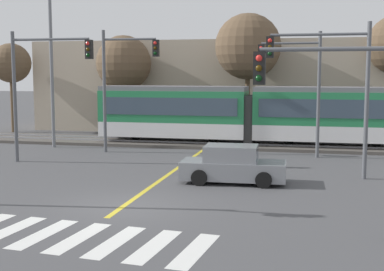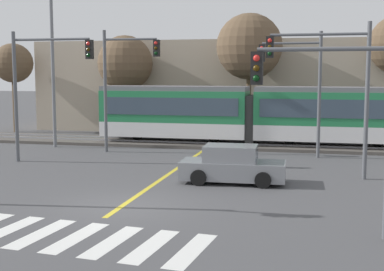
{
  "view_description": "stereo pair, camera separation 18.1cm",
  "coord_description": "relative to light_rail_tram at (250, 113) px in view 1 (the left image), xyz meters",
  "views": [
    {
      "loc": [
        6.06,
        -16.47,
        4.43
      ],
      "look_at": [
        0.79,
        6.96,
        1.6
      ],
      "focal_mm": 50.0,
      "sensor_mm": 36.0,
      "label": 1
    },
    {
      "loc": [
        6.23,
        -16.43,
        4.43
      ],
      "look_at": [
        0.79,
        6.96,
        1.6
      ],
      "focal_mm": 50.0,
      "sensor_mm": 36.0,
      "label": 2
    }
  ],
  "objects": [
    {
      "name": "track_bed",
      "position": [
        -2.47,
        0.01,
        -1.96
      ],
      "size": [
        120.0,
        4.0,
        0.18
      ],
      "primitive_type": "cube",
      "color": "#4C4742",
      "rests_on": "ground"
    },
    {
      "name": "traffic_light_mid_right",
      "position": [
        4.41,
        -8.87,
        2.24
      ],
      "size": [
        4.25,
        0.38,
        6.5
      ],
      "color": "#515459",
      "rests_on": "ground"
    },
    {
      "name": "lane_centre_line",
      "position": [
        -2.47,
        -9.48,
        -2.05
      ],
      "size": [
        0.2,
        14.97,
        0.01
      ],
      "primitive_type": "cube",
      "color": "gold",
      "rests_on": "ground"
    },
    {
      "name": "traffic_light_near_right",
      "position": [
        4.36,
        -17.2,
        1.62
      ],
      "size": [
        3.75,
        0.38,
        5.63
      ],
      "color": "#515459",
      "rests_on": "ground"
    },
    {
      "name": "building_backdrop_far",
      "position": [
        -4.21,
        8.66,
        1.34
      ],
      "size": [
        26.4,
        6.0,
        6.78
      ],
      "primitive_type": "cube",
      "color": "tan",
      "rests_on": "ground"
    },
    {
      "name": "bare_tree_west",
      "position": [
        -9.45,
        4.02,
        3.02
      ],
      "size": [
        3.9,
        3.9,
        7.04
      ],
      "color": "brown",
      "rests_on": "ground"
    },
    {
      "name": "crosswalk_stripe_5",
      "position": [
        -0.28,
        -19.18,
        -2.04
      ],
      "size": [
        0.84,
        2.84,
        0.01
      ],
      "primitive_type": "cube",
      "rotation": [
        0.0,
        0.0,
        -0.1
      ],
      "color": "silver",
      "rests_on": "ground"
    },
    {
      "name": "crosswalk_stripe_1",
      "position": [
        -4.66,
        -18.74,
        -2.04
      ],
      "size": [
        0.84,
        2.84,
        0.01
      ],
      "primitive_type": "cube",
      "rotation": [
        0.0,
        0.0,
        -0.1
      ],
      "color": "silver",
      "rests_on": "ground"
    },
    {
      "name": "sedan_crossing",
      "position": [
        0.53,
        -10.8,
        -1.35
      ],
      "size": [
        4.26,
        2.03,
        1.52
      ],
      "color": "gray",
      "rests_on": "ground"
    },
    {
      "name": "traffic_light_far_right",
      "position": [
        2.89,
        -3.44,
        2.15
      ],
      "size": [
        3.25,
        0.38,
        6.54
      ],
      "color": "#515459",
      "rests_on": "ground"
    },
    {
      "name": "ground_plane",
      "position": [
        -2.47,
        -15.47,
        -2.05
      ],
      "size": [
        200.0,
        200.0,
        0.0
      ],
      "primitive_type": "plane",
      "color": "#474749"
    },
    {
      "name": "street_lamp_west",
      "position": [
        -11.24,
        -2.85,
        3.53
      ],
      "size": [
        2.3,
        0.28,
        9.94
      ],
      "color": "slate",
      "rests_on": "ground"
    },
    {
      "name": "bare_tree_far_west",
      "position": [
        -18.19,
        3.95,
        3.03
      ],
      "size": [
        2.91,
        2.91,
        6.59
      ],
      "color": "brown",
      "rests_on": "ground"
    },
    {
      "name": "crosswalk_stripe_4",
      "position": [
        -1.38,
        -19.07,
        -2.04
      ],
      "size": [
        0.84,
        2.84,
        0.01
      ],
      "primitive_type": "cube",
      "rotation": [
        0.0,
        0.0,
        -0.1
      ],
      "color": "silver",
      "rests_on": "ground"
    },
    {
      "name": "light_rail_tram",
      "position": [
        0.0,
        0.0,
        0.0
      ],
      "size": [
        18.5,
        2.64,
        3.43
      ],
      "color": "silver",
      "rests_on": "track_bed"
    },
    {
      "name": "crosswalk_stripe_6",
      "position": [
        0.81,
        -19.29,
        -2.04
      ],
      "size": [
        0.84,
        2.84,
        0.01
      ],
      "primitive_type": "cube",
      "rotation": [
        0.0,
        0.0,
        -0.1
      ],
      "color": "silver",
      "rests_on": "ground"
    },
    {
      "name": "traffic_light_far_left",
      "position": [
        -6.69,
        -4.02,
        2.31
      ],
      "size": [
        3.25,
        0.38,
        6.75
      ],
      "color": "#515459",
      "rests_on": "ground"
    },
    {
      "name": "crosswalk_stripe_2",
      "position": [
        -3.56,
        -18.85,
        -2.04
      ],
      "size": [
        0.84,
        2.84,
        0.01
      ],
      "primitive_type": "cube",
      "rotation": [
        0.0,
        0.0,
        -0.1
      ],
      "color": "silver",
      "rests_on": "ground"
    },
    {
      "name": "traffic_light_mid_left",
      "position": [
        -9.39,
        -8.06,
        2.23
      ],
      "size": [
        4.25,
        0.38,
        6.43
      ],
      "color": "#515459",
      "rests_on": "ground"
    },
    {
      "name": "rail_far",
      "position": [
        -2.47,
        0.73,
        -1.82
      ],
      "size": [
        120.0,
        0.08,
        0.1
      ],
      "primitive_type": "cube",
      "color": "#939399",
      "rests_on": "track_bed"
    },
    {
      "name": "bare_tree_east",
      "position": [
        -0.63,
        3.61,
        4.07
      ],
      "size": [
        4.35,
        4.35,
        8.32
      ],
      "color": "brown",
      "rests_on": "ground"
    },
    {
      "name": "crosswalk_stripe_3",
      "position": [
        -2.47,
        -18.96,
        -2.04
      ],
      "size": [
        0.84,
        2.84,
        0.01
      ],
      "primitive_type": "cube",
      "rotation": [
        0.0,
        0.0,
        -0.1
      ],
      "color": "silver",
      "rests_on": "ground"
    },
    {
      "name": "rail_near",
      "position": [
        -2.47,
        -0.71,
        -1.82
      ],
      "size": [
        120.0,
        0.08,
        0.1
      ],
      "primitive_type": "cube",
      "color": "#939399",
      "rests_on": "track_bed"
    }
  ]
}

